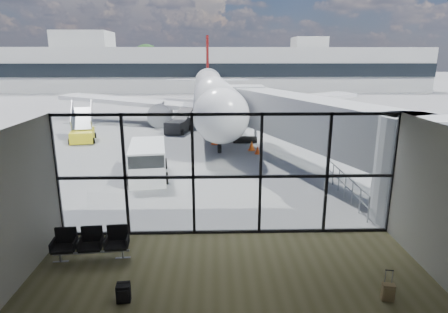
{
  "coord_description": "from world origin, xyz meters",
  "views": [
    {
      "loc": [
        -0.45,
        -12.68,
        6.34
      ],
      "look_at": [
        -0.02,
        3.0,
        2.15
      ],
      "focal_mm": 30.0,
      "sensor_mm": 36.0,
      "label": 1
    }
  ],
  "objects_px": {
    "suitcase": "(388,292)",
    "belt_loader": "(179,125)",
    "seating_row": "(92,242)",
    "backpack": "(123,293)",
    "airliner": "(212,93)",
    "mobile_stairs": "(83,134)",
    "service_van": "(148,161)"
  },
  "relations": [
    {
      "from": "backpack",
      "to": "service_van",
      "type": "xyz_separation_m",
      "value": [
        -1.12,
        10.7,
        0.67
      ]
    },
    {
      "from": "backpack",
      "to": "suitcase",
      "type": "bearing_deg",
      "value": -6.13
    },
    {
      "from": "seating_row",
      "to": "airliner",
      "type": "bearing_deg",
      "value": 76.91
    },
    {
      "from": "suitcase",
      "to": "service_van",
      "type": "height_order",
      "value": "service_van"
    },
    {
      "from": "suitcase",
      "to": "belt_loader",
      "type": "xyz_separation_m",
      "value": [
        -7.67,
        23.47,
        0.36
      ]
    },
    {
      "from": "suitcase",
      "to": "mobile_stairs",
      "type": "distance_m",
      "value": 25.0
    },
    {
      "from": "service_van",
      "to": "mobile_stairs",
      "type": "relative_size",
      "value": 1.2
    },
    {
      "from": "seating_row",
      "to": "belt_loader",
      "type": "xyz_separation_m",
      "value": [
        0.92,
        21.03,
        0.04
      ]
    },
    {
      "from": "backpack",
      "to": "service_van",
      "type": "distance_m",
      "value": 10.78
    },
    {
      "from": "seating_row",
      "to": "suitcase",
      "type": "bearing_deg",
      "value": -21.13
    },
    {
      "from": "backpack",
      "to": "belt_loader",
      "type": "height_order",
      "value": "belt_loader"
    },
    {
      "from": "service_van",
      "to": "seating_row",
      "type": "bearing_deg",
      "value": -100.88
    },
    {
      "from": "service_van",
      "to": "mobile_stairs",
      "type": "xyz_separation_m",
      "value": [
        -6.62,
        9.3,
        -0.36
      ]
    },
    {
      "from": "service_van",
      "to": "mobile_stairs",
      "type": "bearing_deg",
      "value": 117.37
    },
    {
      "from": "seating_row",
      "to": "mobile_stairs",
      "type": "bearing_deg",
      "value": 104.12
    },
    {
      "from": "airliner",
      "to": "belt_loader",
      "type": "distance_m",
      "value": 7.19
    },
    {
      "from": "backpack",
      "to": "airliner",
      "type": "distance_m",
      "value": 29.77
    },
    {
      "from": "airliner",
      "to": "service_van",
      "type": "distance_m",
      "value": 19.26
    },
    {
      "from": "seating_row",
      "to": "service_van",
      "type": "xyz_separation_m",
      "value": [
        0.41,
        8.4,
        0.35
      ]
    },
    {
      "from": "suitcase",
      "to": "belt_loader",
      "type": "bearing_deg",
      "value": 117.95
    },
    {
      "from": "belt_loader",
      "to": "airliner",
      "type": "bearing_deg",
      "value": 80.5
    },
    {
      "from": "seating_row",
      "to": "airliner",
      "type": "xyz_separation_m",
      "value": [
        3.77,
        27.27,
        2.2
      ]
    },
    {
      "from": "backpack",
      "to": "belt_loader",
      "type": "distance_m",
      "value": 23.34
    },
    {
      "from": "backpack",
      "to": "belt_loader",
      "type": "bearing_deg",
      "value": 86.52
    },
    {
      "from": "suitcase",
      "to": "belt_loader",
      "type": "relative_size",
      "value": 0.2
    },
    {
      "from": "service_van",
      "to": "backpack",
      "type": "bearing_deg",
      "value": -92.11
    },
    {
      "from": "suitcase",
      "to": "service_van",
      "type": "distance_m",
      "value": 13.6
    },
    {
      "from": "backpack",
      "to": "mobile_stairs",
      "type": "bearing_deg",
      "value": 106.19
    },
    {
      "from": "backpack",
      "to": "suitcase",
      "type": "distance_m",
      "value": 7.06
    },
    {
      "from": "seating_row",
      "to": "airliner",
      "type": "height_order",
      "value": "airliner"
    },
    {
      "from": "backpack",
      "to": "suitcase",
      "type": "relative_size",
      "value": 0.63
    },
    {
      "from": "belt_loader",
      "to": "suitcase",
      "type": "bearing_deg",
      "value": -56.9
    }
  ]
}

